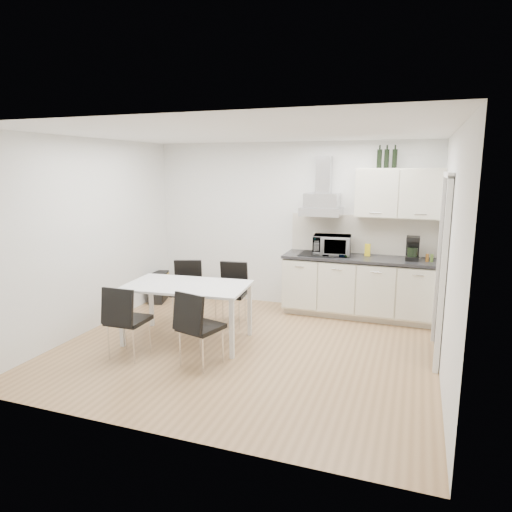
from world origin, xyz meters
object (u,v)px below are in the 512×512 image
at_px(dining_table, 187,290).
at_px(guitar_amp, 159,287).
at_px(chair_far_left, 187,292).
at_px(chair_near_left, 129,321).
at_px(chair_far_right, 231,295).
at_px(floor_speaker, 215,290).
at_px(chair_near_right, 201,328).
at_px(kitchenette, 362,262).

distance_m(dining_table, guitar_amp, 2.02).
bearing_deg(chair_far_left, chair_near_left, 68.16).
bearing_deg(guitar_amp, chair_far_right, -39.58).
bearing_deg(guitar_amp, floor_speaker, 12.80).
height_order(chair_far_left, guitar_amp, chair_far_left).
bearing_deg(dining_table, chair_near_right, -55.87).
distance_m(chair_far_right, chair_near_left, 1.60).
bearing_deg(chair_far_right, guitar_amp, -30.23).
xyz_separation_m(dining_table, chair_near_right, (0.50, -0.61, -0.24)).
relative_size(kitchenette, chair_far_left, 2.86).
bearing_deg(chair_near_left, floor_speaker, 90.92).
bearing_deg(chair_far_left, chair_near_right, 104.64).
height_order(dining_table, chair_near_right, chair_near_right).
relative_size(chair_far_right, guitar_amp, 1.48).
distance_m(chair_near_right, guitar_amp, 2.76).
distance_m(chair_far_right, floor_speaker, 1.42).
relative_size(chair_far_right, floor_speaker, 3.18).
distance_m(dining_table, floor_speaker, 2.05).
xyz_separation_m(chair_far_right, guitar_amp, (-1.60, 0.69, -0.21)).
bearing_deg(chair_near_left, dining_table, 57.87).
distance_m(kitchenette, chair_near_right, 2.82).
relative_size(guitar_amp, floor_speaker, 2.16).
distance_m(kitchenette, dining_table, 2.65).
bearing_deg(chair_far_right, chair_near_left, 57.52).
relative_size(chair_far_right, chair_near_right, 1.00).
xyz_separation_m(kitchenette, chair_far_left, (-2.34, -1.10, -0.39)).
xyz_separation_m(dining_table, guitar_amp, (-1.32, 1.46, -0.45)).
xyz_separation_m(chair_far_left, chair_near_left, (-0.05, -1.33, 0.00)).
bearing_deg(kitchenette, chair_far_left, -154.80).
bearing_deg(chair_far_right, floor_speaker, -63.05).
relative_size(dining_table, chair_far_right, 1.83).
bearing_deg(chair_near_right, chair_near_left, -160.62).
xyz_separation_m(chair_near_left, guitar_amp, (-0.91, 2.14, -0.21)).
relative_size(kitchenette, chair_near_right, 2.86).
bearing_deg(chair_far_right, chair_far_left, 3.16).
relative_size(kitchenette, chair_near_left, 2.86).
bearing_deg(chair_near_right, floor_speaker, 126.44).
bearing_deg(floor_speaker, kitchenette, -7.20).
bearing_deg(dining_table, chair_near_left, -126.18).
bearing_deg(chair_far_right, dining_table, 63.07).
relative_size(dining_table, chair_near_right, 1.83).
bearing_deg(floor_speaker, chair_near_right, -72.01).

